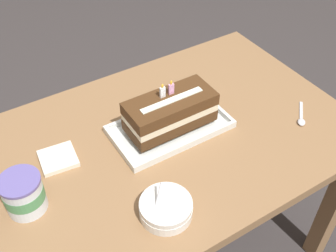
# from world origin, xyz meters

# --- Properties ---
(ground_plane) EXTENTS (8.00, 8.00, 0.00)m
(ground_plane) POSITION_xyz_m (0.00, 0.00, 0.00)
(ground_plane) COLOR #383333
(dining_table) EXTENTS (1.18, 0.77, 0.68)m
(dining_table) POSITION_xyz_m (0.00, 0.00, 0.59)
(dining_table) COLOR olive
(dining_table) RESTS_ON ground_plane
(foil_tray) EXTENTS (0.37, 0.20, 0.02)m
(foil_tray) POSITION_xyz_m (0.03, 0.02, 0.69)
(foil_tray) COLOR silver
(foil_tray) RESTS_ON dining_table
(birthday_cake) EXTENTS (0.28, 0.12, 0.15)m
(birthday_cake) POSITION_xyz_m (0.03, 0.02, 0.76)
(birthday_cake) COLOR #492C16
(birthday_cake) RESTS_ON foil_tray
(bowl_stack) EXTENTS (0.14, 0.14, 0.09)m
(bowl_stack) POSITION_xyz_m (-0.15, -0.24, 0.70)
(bowl_stack) COLOR white
(bowl_stack) RESTS_ON dining_table
(ice_cream_tub) EXTENTS (0.11, 0.11, 0.11)m
(ice_cream_tub) POSITION_xyz_m (-0.45, -0.03, 0.73)
(ice_cream_tub) COLOR white
(ice_cream_tub) RESTS_ON dining_table
(serving_spoon_near_tray) EXTENTS (0.10, 0.10, 0.01)m
(serving_spoon_near_tray) POSITION_xyz_m (0.41, -0.17, 0.69)
(serving_spoon_near_tray) COLOR silver
(serving_spoon_near_tray) RESTS_ON dining_table
(napkin_pile) EXTENTS (0.11, 0.11, 0.01)m
(napkin_pile) POSITION_xyz_m (-0.32, 0.08, 0.69)
(napkin_pile) COLOR silver
(napkin_pile) RESTS_ON dining_table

